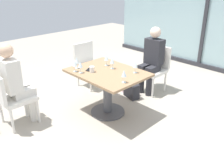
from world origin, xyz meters
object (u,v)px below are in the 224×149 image
object	(u,v)px
chair_front_left	(10,96)
wine_glass_2	(75,64)
person_front_left	(15,81)
coffee_cup	(92,69)
chair_near_window	(155,66)
dining_table_main	(108,83)
wine_glass_3	(124,74)
handbag_2	(129,87)
wine_glass_0	(135,65)
wine_glass_1	(77,60)
handbag_0	(131,90)
cell_phone_on_table	(89,70)
person_near_window	(152,57)
wine_glass_5	(106,58)
wine_glass_6	(112,61)
wine_glass_4	(80,65)
chair_far_left	(88,62)

from	to	relation	value
chair_front_left	wine_glass_2	world-z (taller)	wine_glass_2
person_front_left	coffee_cup	bearing A→B (deg)	59.21
person_front_left	chair_near_window	bearing A→B (deg)	73.22
dining_table_main	wine_glass_3	distance (m)	0.58
chair_front_left	handbag_2	xyz separation A→B (m)	(0.51, 2.02, -0.36)
wine_glass_0	wine_glass_1	distance (m)	0.94
handbag_0	cell_phone_on_table	bearing A→B (deg)	-87.59
person_near_window	person_front_left	size ratio (longest dim) A/B	1.00
handbag_2	wine_glass_3	bearing A→B (deg)	-39.29
chair_front_left	cell_phone_on_table	size ratio (longest dim) A/B	6.04
person_front_left	handbag_2	bearing A→B (deg)	75.01
wine_glass_1	wine_glass_0	bearing A→B (deg)	33.17
wine_glass_5	handbag_0	bearing A→B (deg)	76.61
wine_glass_0	wine_glass_6	bearing A→B (deg)	-161.48
wine_glass_4	person_front_left	bearing A→B (deg)	-120.56
person_front_left	wine_glass_0	distance (m)	1.78
wine_glass_0	wine_glass_5	distance (m)	0.55
chair_front_left	coffee_cup	xyz separation A→B (m)	(0.58, 1.07, 0.28)
wine_glass_5	handbag_2	world-z (taller)	wine_glass_5
wine_glass_4	cell_phone_on_table	world-z (taller)	wine_glass_4
person_near_window	wine_glass_5	world-z (taller)	person_near_window
chair_far_left	handbag_2	world-z (taller)	chair_far_left
chair_far_left	wine_glass_2	bearing A→B (deg)	-49.13
wine_glass_3	handbag_0	size ratio (longest dim) A/B	0.62
person_front_left	handbag_0	distance (m)	2.03
handbag_0	wine_glass_6	bearing A→B (deg)	-71.12
cell_phone_on_table	handbag_2	size ratio (longest dim) A/B	0.48
coffee_cup	cell_phone_on_table	xyz separation A→B (m)	(-0.10, 0.03, -0.04)
chair_far_left	person_near_window	size ratio (longest dim) A/B	0.69
wine_glass_6	wine_glass_2	bearing A→B (deg)	-122.14
chair_near_window	wine_glass_1	xyz separation A→B (m)	(-0.45, -1.51, 0.37)
dining_table_main	handbag_2	xyz separation A→B (m)	(-0.21, 0.76, -0.40)
person_near_window	cell_phone_on_table	size ratio (longest dim) A/B	8.75
person_front_left	wine_glass_2	distance (m)	0.89
person_front_left	handbag_0	xyz separation A→B (m)	(0.64, 1.84, -0.56)
wine_glass_4	handbag_2	distance (m)	1.31
wine_glass_6	chair_far_left	bearing A→B (deg)	161.31
wine_glass_2	wine_glass_0	bearing A→B (deg)	42.33
wine_glass_2	chair_near_window	bearing A→B (deg)	77.85
coffee_cup	chair_far_left	bearing A→B (deg)	144.04
dining_table_main	wine_glass_4	bearing A→B (deg)	-126.26
wine_glass_4	wine_glass_6	xyz separation A→B (m)	(0.21, 0.47, 0.00)
wine_glass_6	cell_phone_on_table	size ratio (longest dim) A/B	1.28
chair_near_window	chair_far_left	distance (m)	1.33
wine_glass_5	chair_near_window	bearing A→B (deg)	79.15
wine_glass_6	dining_table_main	bearing A→B (deg)	-76.18
cell_phone_on_table	handbag_2	world-z (taller)	cell_phone_on_table
handbag_0	person_front_left	bearing A→B (deg)	-95.54
chair_front_left	handbag_0	xyz separation A→B (m)	(0.64, 1.95, -0.36)
handbag_0	wine_glass_2	bearing A→B (deg)	-90.41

